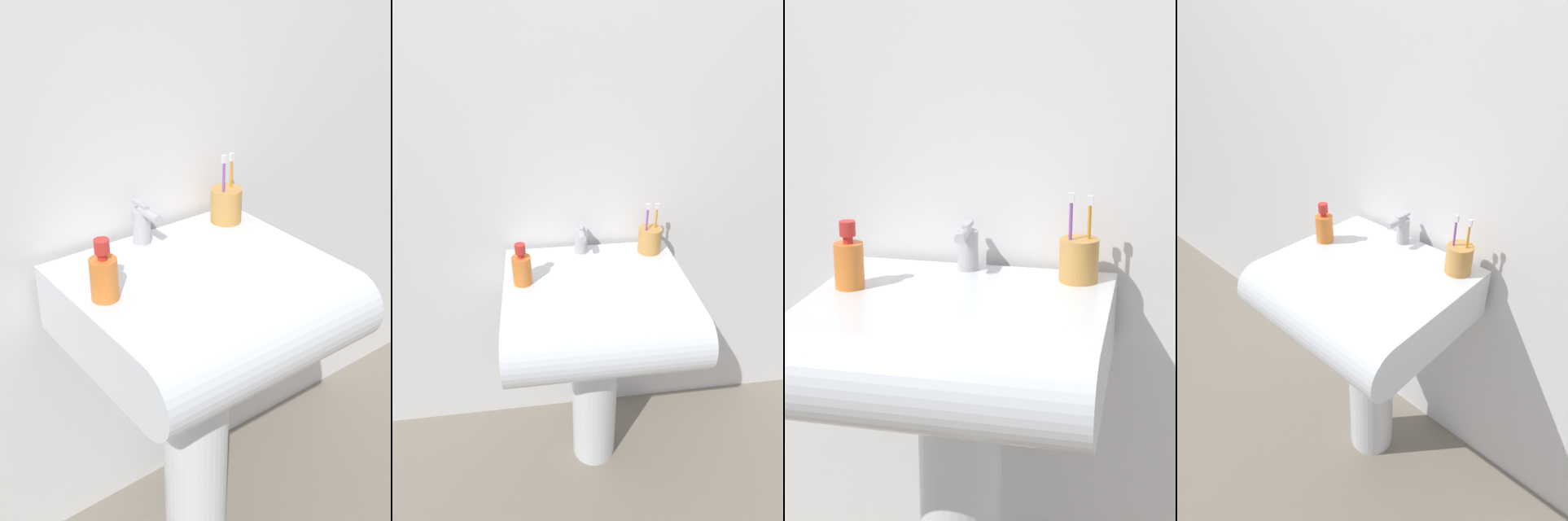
{
  "view_description": "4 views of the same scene",
  "coord_description": "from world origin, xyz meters",
  "views": [
    {
      "loc": [
        -0.77,
        -1.03,
        1.57
      ],
      "look_at": [
        -0.01,
        -0.01,
        0.88
      ],
      "focal_mm": 45.0,
      "sensor_mm": 36.0,
      "label": 1
    },
    {
      "loc": [
        -0.17,
        -1.06,
        1.57
      ],
      "look_at": [
        -0.03,
        -0.0,
        0.93
      ],
      "focal_mm": 28.0,
      "sensor_mm": 36.0,
      "label": 2
    },
    {
      "loc": [
        0.36,
        -1.41,
        1.35
      ],
      "look_at": [
        0.04,
        0.02,
        0.93
      ],
      "focal_mm": 55.0,
      "sensor_mm": 36.0,
      "label": 3
    },
    {
      "loc": [
        0.73,
        -0.77,
        1.53
      ],
      "look_at": [
        0.02,
        -0.02,
        0.89
      ],
      "focal_mm": 28.0,
      "sensor_mm": 36.0,
      "label": 4
    }
  ],
  "objects": [
    {
      "name": "ground_plane",
      "position": [
        0.0,
        0.0,
        0.0
      ],
      "size": [
        6.0,
        6.0,
        0.0
      ],
      "primitive_type": "plane",
      "color": "gray",
      "rests_on": "ground"
    },
    {
      "name": "wall_back",
      "position": [
        0.0,
        0.27,
        1.2
      ],
      "size": [
        5.0,
        0.05,
        2.4
      ],
      "primitive_type": "cube",
      "color": "white",
      "rests_on": "ground"
    },
    {
      "name": "sink_pedestal",
      "position": [
        0.0,
        0.0,
        0.34
      ],
      "size": [
        0.17,
        0.17,
        0.69
      ],
      "primitive_type": "cylinder",
      "color": "white",
      "rests_on": "ground"
    },
    {
      "name": "sink_basin",
      "position": [
        0.0,
        -0.06,
        0.77
      ],
      "size": [
        0.58,
        0.54,
        0.17
      ],
      "color": "white",
      "rests_on": "sink_pedestal"
    },
    {
      "name": "faucet",
      "position": [
        -0.03,
        0.18,
        0.91
      ],
      "size": [
        0.04,
        0.1,
        0.1
      ],
      "color": "#B7B7BC",
      "rests_on": "sink_basin"
    },
    {
      "name": "toothbrush_cup",
      "position": [
        0.21,
        0.16,
        0.9
      ],
      "size": [
        0.08,
        0.08,
        0.19
      ],
      "color": "#D19347",
      "rests_on": "sink_basin"
    },
    {
      "name": "soap_bottle",
      "position": [
        -0.23,
        0.01,
        0.91
      ],
      "size": [
        0.06,
        0.06,
        0.14
      ],
      "color": "orange",
      "rests_on": "sink_basin"
    }
  ]
}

